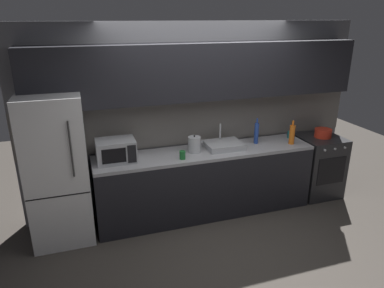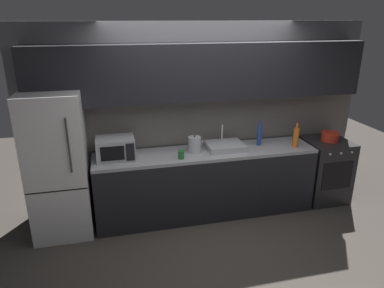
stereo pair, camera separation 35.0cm
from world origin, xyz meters
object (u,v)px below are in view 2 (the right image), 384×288
(oven_range, at_px, (324,170))
(cooking_pot, at_px, (330,137))
(wine_bottle_orange, at_px, (296,137))
(refrigerator, at_px, (58,165))
(microwave, at_px, (116,148))
(kettle, at_px, (195,144))
(mug_green, at_px, (181,155))
(wine_bottle_blue, at_px, (259,135))
(mug_teal, at_px, (295,137))

(oven_range, height_order, cooking_pot, cooking_pot)
(wine_bottle_orange, bearing_deg, refrigerator, 177.95)
(oven_range, height_order, wine_bottle_orange, wine_bottle_orange)
(oven_range, bearing_deg, microwave, 179.62)
(oven_range, relative_size, wine_bottle_orange, 2.72)
(kettle, bearing_deg, mug_green, -139.29)
(kettle, relative_size, mug_green, 2.22)
(refrigerator, relative_size, wine_bottle_blue, 4.98)
(refrigerator, xyz_separation_m, kettle, (1.67, 0.02, 0.12))
(refrigerator, relative_size, mug_teal, 18.54)
(refrigerator, bearing_deg, mug_teal, 2.13)
(refrigerator, xyz_separation_m, microwave, (0.68, 0.02, 0.15))
(wine_bottle_blue, xyz_separation_m, mug_teal, (0.57, 0.05, -0.10))
(kettle, bearing_deg, wine_bottle_orange, -5.30)
(wine_bottle_blue, bearing_deg, oven_range, -3.68)
(mug_green, xyz_separation_m, cooking_pot, (2.18, 0.17, 0.01))
(refrigerator, height_order, microwave, refrigerator)
(microwave, bearing_deg, wine_bottle_blue, 1.40)
(kettle, relative_size, wine_bottle_blue, 0.64)
(wine_bottle_blue, bearing_deg, refrigerator, -178.56)
(refrigerator, distance_m, wine_bottle_orange, 3.04)
(mug_teal, bearing_deg, cooking_pot, -13.83)
(refrigerator, relative_size, wine_bottle_orange, 5.36)
(microwave, distance_m, kettle, 0.99)
(mug_green, bearing_deg, wine_bottle_blue, 11.73)
(mug_teal, bearing_deg, wine_bottle_orange, -118.26)
(wine_bottle_orange, relative_size, wine_bottle_blue, 0.93)
(microwave, height_order, kettle, microwave)
(refrigerator, height_order, mug_teal, refrigerator)
(wine_bottle_orange, xyz_separation_m, wine_bottle_blue, (-0.45, 0.17, 0.01))
(mug_green, bearing_deg, wine_bottle_orange, 2.20)
(oven_range, distance_m, mug_green, 2.22)
(kettle, relative_size, mug_teal, 2.39)
(kettle, distance_m, cooking_pot, 1.96)
(oven_range, distance_m, wine_bottle_orange, 0.83)
(mug_teal, distance_m, cooking_pot, 0.49)
(refrigerator, distance_m, cooking_pot, 3.63)
(wine_bottle_blue, bearing_deg, mug_teal, 5.24)
(mug_teal, bearing_deg, microwave, -177.72)
(oven_range, bearing_deg, mug_teal, 165.39)
(mug_teal, relative_size, mug_green, 0.93)
(refrigerator, xyz_separation_m, wine_bottle_blue, (2.58, 0.06, 0.16))
(microwave, relative_size, wine_bottle_orange, 1.39)
(wine_bottle_blue, relative_size, cooking_pot, 1.45)
(oven_range, bearing_deg, kettle, 179.44)
(wine_bottle_orange, height_order, cooking_pot, wine_bottle_orange)
(microwave, height_order, cooking_pot, microwave)
(kettle, bearing_deg, cooking_pot, -0.51)
(refrigerator, height_order, cooking_pot, refrigerator)
(oven_range, xyz_separation_m, microwave, (-2.93, 0.02, 0.58))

